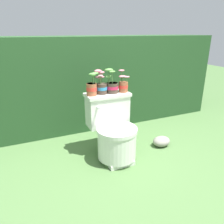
{
  "coord_description": "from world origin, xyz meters",
  "views": [
    {
      "loc": [
        -0.84,
        -1.74,
        1.23
      ],
      "look_at": [
        -0.04,
        0.1,
        0.48
      ],
      "focal_mm": 35.0,
      "sensor_mm": 36.0,
      "label": 1
    }
  ],
  "objects": [
    {
      "name": "potted_plant_midright",
      "position": [
        0.13,
        0.2,
        0.71
      ],
      "size": [
        0.11,
        0.1,
        0.23
      ],
      "color": "#9E5638",
      "rests_on": "toilet"
    },
    {
      "name": "toilet",
      "position": [
        -0.04,
        0.07,
        0.3
      ],
      "size": [
        0.44,
        0.55,
        0.64
      ],
      "color": "silver",
      "rests_on": "ground"
    },
    {
      "name": "potted_plant_middle",
      "position": [
        0.01,
        0.22,
        0.71
      ],
      "size": [
        0.13,
        0.12,
        0.24
      ],
      "color": "#47382D",
      "rests_on": "toilet"
    },
    {
      "name": "hedge_backdrop",
      "position": [
        0.0,
        1.06,
        0.58
      ],
      "size": [
        3.63,
        0.65,
        1.17
      ],
      "color": "#234723",
      "rests_on": "ground"
    },
    {
      "name": "potted_plant_midleft",
      "position": [
        -0.09,
        0.23,
        0.72
      ],
      "size": [
        0.12,
        0.11,
        0.24
      ],
      "color": "#47382D",
      "rests_on": "toilet"
    },
    {
      "name": "garden_stone",
      "position": [
        0.55,
        0.04,
        0.06
      ],
      "size": [
        0.2,
        0.16,
        0.11
      ],
      "color": "gray",
      "rests_on": "ground"
    },
    {
      "name": "ground_plane",
      "position": [
        0.0,
        0.0,
        0.0
      ],
      "size": [
        12.0,
        12.0,
        0.0
      ],
      "primitive_type": "plane",
      "color": "#4C703D"
    },
    {
      "name": "potted_plant_left",
      "position": [
        -0.2,
        0.21,
        0.72
      ],
      "size": [
        0.12,
        0.1,
        0.22
      ],
      "color": "#9E5638",
      "rests_on": "toilet"
    }
  ]
}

